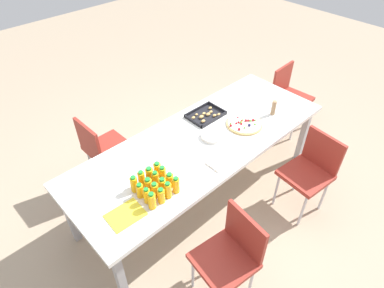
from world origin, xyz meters
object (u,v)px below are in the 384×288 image
Objects in this scene: juice_bottle_9 at (148,185)px; juice_bottle_13 at (142,179)px; paper_folder at (126,215)px; fruit_pizza at (244,124)px; juice_bottle_1 at (161,196)px; juice_bottle_5 at (155,190)px; snack_tray at (206,115)px; chair_far_left at (102,147)px; juice_bottle_15 at (157,170)px; juice_bottle_11 at (163,174)px; plate_stack at (212,136)px; juice_bottle_7 at (170,180)px; juice_bottle_6 at (162,185)px; napkin_stack at (218,163)px; juice_bottle_4 at (147,196)px; chair_end at (288,93)px; juice_bottle_8 at (140,191)px; juice_bottle_14 at (150,175)px; chair_near_right at (311,168)px; chair_near_left at (231,252)px; party_table at (202,145)px; juice_bottle_3 at (176,185)px; juice_bottle_12 at (134,184)px; cardboard_tube at (274,108)px; juice_bottle_2 at (168,190)px; juice_bottle_0 at (152,201)px; juice_bottle_10 at (155,179)px.

juice_bottle_13 is (-0.00, 0.08, 0.01)m from juice_bottle_9.
fruit_pizza is at bearing 4.21° from paper_folder.
juice_bottle_5 is (-0.00, 0.07, 0.00)m from juice_bottle_1.
paper_folder is (-0.27, 0.01, -0.06)m from juice_bottle_5.
juice_bottle_13 reaches higher than snack_tray.
chair_far_left is 5.93× the size of juice_bottle_15.
plate_stack is (0.67, 0.11, -0.05)m from juice_bottle_11.
juice_bottle_7 reaches higher than plate_stack.
juice_bottle_6 is at bearing -3.76° from chair_far_left.
juice_bottle_1 reaches higher than napkin_stack.
chair_far_left is 1.09m from juice_bottle_4.
juice_bottle_8 is at bearing 2.78° from chair_end.
juice_bottle_7 is at bearing -164.18° from plate_stack.
juice_bottle_14 is 1.00m from snack_tray.
chair_near_left is (-1.19, -0.07, 0.00)m from chair_near_right.
juice_bottle_9 is (-0.01, 0.15, -0.00)m from juice_bottle_1.
juice_bottle_11 is (-0.58, -0.14, 0.12)m from party_table.
chair_near_right reaches higher than snack_tray.
juice_bottle_3 is at bearing 0.04° from chair_far_left.
juice_bottle_13 is at bearing 134.70° from juice_bottle_7.
juice_bottle_15 is (0.03, -0.88, 0.30)m from chair_far_left.
juice_bottle_7 reaches higher than napkin_stack.
juice_bottle_8 is 0.08m from juice_bottle_9.
chair_far_left is at bearing 9.61° from chair_near_left.
juice_bottle_12 is 0.90m from plate_stack.
chair_near_right is 5.98× the size of juice_bottle_5.
cardboard_tube is at bearing -56.42° from chair_near_left.
juice_bottle_1 is at bearing 6.60° from chair_end.
juice_bottle_11 is (0.08, 0.16, -0.00)m from juice_bottle_2.
juice_bottle_1 is 0.60m from napkin_stack.
plate_stack is (0.66, 0.03, -0.05)m from juice_bottle_15.
juice_bottle_12 is (0.00, 0.22, -0.00)m from juice_bottle_0.
chair_end is 2.37m from juice_bottle_1.
juice_bottle_7 is (-1.23, 0.56, 0.30)m from chair_near_right.
napkin_stack is (0.60, -0.16, -0.05)m from juice_bottle_9.
juice_bottle_12 is (-0.23, 0.15, 0.01)m from juice_bottle_7.
juice_bottle_10 is 0.35m from paper_folder.
juice_bottle_9 is at bearing 165.04° from napkin_stack.
juice_bottle_12 reaches higher than juice_bottle_15.
chair_end is 4.05× the size of plate_stack.
juice_bottle_14 reaches higher than plate_stack.
juice_bottle_12 is (-0.07, 0.08, 0.01)m from juice_bottle_9.
cardboard_tube is at bearing -1.90° from juice_bottle_10.
juice_bottle_15 is at bearing -176.99° from plate_stack.
chair_near_right is 1.43m from juice_bottle_2.
snack_tray is at bearing 32.11° from juice_bottle_3.
juice_bottle_1 is 0.24m from juice_bottle_12.
juice_bottle_15 is (0.23, 0.22, -0.01)m from juice_bottle_0.
fruit_pizza is (0.46, -0.12, 0.07)m from party_table.
juice_bottle_11 is 1.07× the size of juice_bottle_15.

